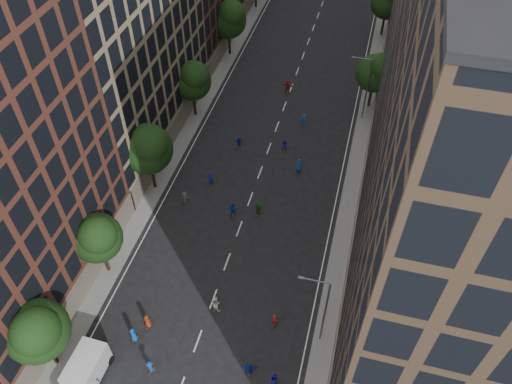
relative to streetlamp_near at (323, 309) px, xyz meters
The scene contains 33 objects.
ground 30.30m from the streetlamp_near, 110.32° to the left, with size 240.00×240.00×0.00m, color black.
sidewalk_left 42.27m from the streetlamp_near, 122.21° to the left, with size 4.00×105.00×0.15m, color slate.
sidewalk_right 35.90m from the streetlamp_near, 87.37° to the left, with size 4.00×105.00×0.15m, color slate.
bldg_left_b 39.13m from the streetlamp_near, 141.93° to the left, with size 14.00×26.00×34.00m, color #907D5E.
bldg_right_a 15.75m from the streetlamp_near, 19.17° to the left, with size 14.00×30.00×36.00m, color #443324.
bldg_right_b 35.03m from the streetlamp_near, 74.90° to the left, with size 14.00×28.00×33.00m, color #696357.
tree_left_0 22.89m from the streetlamp_near, 159.12° to the right, with size 5.20×5.20×8.83m.
tree_left_1 21.47m from the streetlamp_near, behind, with size 4.80×4.80×8.21m.
tree_left_2 25.48m from the streetlamp_near, 147.07° to the left, with size 5.60×5.60×9.45m.
tree_left_3 35.12m from the streetlamp_near, 127.52° to the left, with size 5.00×5.00×8.58m.
tree_left_4 48.78m from the streetlamp_near, 115.99° to the left, with size 5.40×5.40×9.08m.
tree_right_a 35.87m from the streetlamp_near, 88.38° to the left, with size 5.00×5.00×8.39m.
tree_right_b 55.86m from the streetlamp_near, 88.95° to the left, with size 5.20×5.20×8.83m.
streetlamp_near is the anchor object (origin of this frame).
streetlamp_far 33.00m from the streetlamp_near, 90.00° to the left, with size 2.64×0.22×9.06m.
cargo_van 20.55m from the streetlamp_near, 153.96° to the right, with size 2.62×5.36×2.81m.
skater_0 17.02m from the streetlamp_near, 164.81° to the right, with size 0.86×0.56×1.75m, color #154CAB.
skater_2 7.20m from the streetlamp_near, 119.63° to the right, with size 0.81×0.63×1.68m, color #161293.
skater_3 15.47m from the streetlamp_near, 153.36° to the right, with size 1.02×0.59×1.58m, color #133F9A.
skater_4 19.94m from the streetlamp_near, 152.89° to the right, with size 1.11×0.46×1.90m, color #1444A7.
skater_5 8.20m from the streetlamp_near, 137.69° to the right, with size 1.50×0.48×1.62m, color #122D99.
skater_6 16.07m from the streetlamp_near, 169.84° to the right, with size 0.80×0.52×1.63m, color maroon.
skater_7 5.97m from the streetlamp_near, behind, with size 0.60×0.40×1.65m, color maroon.
skater_8 10.63m from the streetlamp_near, behind, with size 0.91×0.71×1.88m, color silver.
skater_9 21.84m from the streetlamp_near, 143.91° to the left, with size 1.05×0.60×1.63m, color #45454B.
skater_10 16.36m from the streetlamp_near, 124.34° to the left, with size 1.04×0.43×1.77m, color #1C5D1C.
skater_11 17.39m from the streetlamp_near, 133.46° to the left, with size 1.51×0.48×1.63m, color navy.
skater_12 22.20m from the streetlamp_near, 105.84° to the left, with size 0.87×0.57×1.79m, color navy.
skater_13 22.74m from the streetlamp_near, 133.69° to the left, with size 0.62×0.41×1.71m, color #1515AA.
skater_14 25.91m from the streetlamp_near, 109.36° to the left, with size 0.78×0.61×1.61m, color #1715AF.
skater_15 30.81m from the streetlamp_near, 103.38° to the left, with size 1.05×0.60×1.62m, color #13449B.
skater_16 27.43m from the streetlamp_near, 121.19° to the left, with size 0.93×0.39×1.59m, color #121795.
skater_17 38.20m from the streetlamp_near, 106.35° to the left, with size 1.74×0.55×1.87m, color #AB1C2E.
Camera 1 is at (10.46, -10.07, 41.84)m, focal length 35.00 mm.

